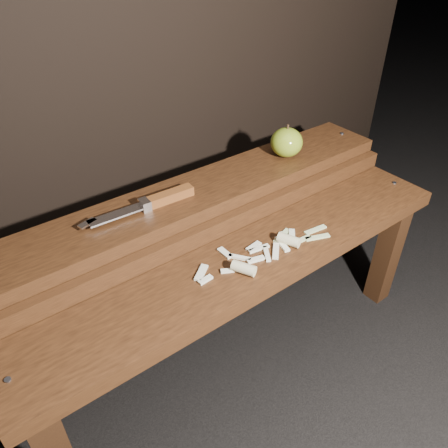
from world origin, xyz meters
TOP-DOWN VIEW (x-y plane):
  - ground at (0.00, 0.00)m, footprint 60.00×60.00m
  - bench_front_tier at (0.00, -0.06)m, footprint 1.20×0.20m
  - bench_rear_tier at (0.00, 0.17)m, footprint 1.20×0.21m
  - apple at (0.31, 0.17)m, footprint 0.09×0.09m
  - knife at (-0.12, 0.17)m, footprint 0.30×0.05m
  - apple_scraps at (0.03, -0.07)m, footprint 0.39×0.13m

SIDE VIEW (x-z plane):
  - ground at x=0.00m, z-range 0.00..0.00m
  - bench_front_tier at x=0.00m, z-range 0.14..0.56m
  - bench_rear_tier at x=0.00m, z-range 0.16..0.67m
  - apple_scraps at x=0.03m, z-range 0.42..0.44m
  - knife at x=-0.12m, z-range 0.50..0.53m
  - apple at x=0.31m, z-range 0.49..0.59m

